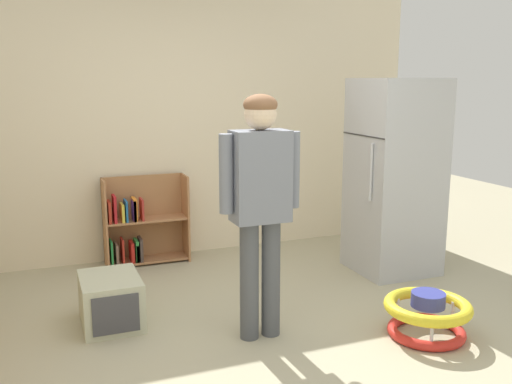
{
  "coord_description": "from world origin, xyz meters",
  "views": [
    {
      "loc": [
        -1.3,
        -3.2,
        1.77
      ],
      "look_at": [
        0.14,
        0.48,
        0.97
      ],
      "focal_mm": 39.49,
      "sensor_mm": 36.0,
      "label": 1
    }
  ],
  "objects": [
    {
      "name": "standing_person",
      "position": [
        0.07,
        0.21,
        1.01
      ],
      "size": [
        0.57,
        0.22,
        1.68
      ],
      "color": "#4D5056",
      "rests_on": "ground"
    },
    {
      "name": "back_wall",
      "position": [
        0.0,
        2.33,
        1.35
      ],
      "size": [
        5.2,
        0.06,
        2.7
      ],
      "primitive_type": "cube",
      "color": "beige",
      "rests_on": "ground"
    },
    {
      "name": "refrigerator",
      "position": [
        1.74,
        1.07,
        0.89
      ],
      "size": [
        0.73,
        0.68,
        1.78
      ],
      "color": "#B7BABF",
      "rests_on": "ground"
    },
    {
      "name": "baby_walker",
      "position": [
        1.15,
        -0.22,
        0.16
      ],
      "size": [
        0.6,
        0.6,
        0.32
      ],
      "color": "red",
      "rests_on": "ground"
    },
    {
      "name": "pet_carrier",
      "position": [
        -0.87,
        0.79,
        0.18
      ],
      "size": [
        0.42,
        0.55,
        0.36
      ],
      "color": "beige",
      "rests_on": "ground"
    },
    {
      "name": "bookshelf",
      "position": [
        -0.41,
        2.14,
        0.37
      ],
      "size": [
        0.8,
        0.28,
        0.85
      ],
      "color": "#B0774C",
      "rests_on": "ground"
    },
    {
      "name": "ground_plane",
      "position": [
        0.0,
        0.0,
        0.0
      ],
      "size": [
        12.0,
        12.0,
        0.0
      ],
      "primitive_type": "plane",
      "color": "#B3AA8A",
      "rests_on": "ground"
    }
  ]
}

